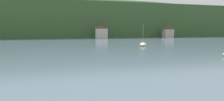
{
  "coord_description": "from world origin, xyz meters",
  "views": [
    {
      "loc": [
        -7.6,
        16.04,
        4.55
      ],
      "look_at": [
        0.0,
        44.03,
        1.37
      ],
      "focal_mm": 30.3,
      "sensor_mm": 36.0,
      "label": 1
    }
  ],
  "objects": [
    {
      "name": "shore_building_westcentral",
      "position": [
        13.43,
        115.14,
        3.3
      ],
      "size": [
        6.57,
        3.44,
        6.81
      ],
      "color": "beige",
      "rests_on": "ground_plane"
    },
    {
      "name": "shore_building_central",
      "position": [
        53.73,
        115.52,
        3.31
      ],
      "size": [
        5.97,
        4.26,
        6.83
      ],
      "color": "#BCB29E",
      "rests_on": "ground_plane"
    },
    {
      "name": "sailboat_far_6",
      "position": [
        15.22,
        66.06,
        0.29
      ],
      "size": [
        4.47,
        6.5,
        6.77
      ],
      "rotation": [
        0.0,
        0.0,
        4.26
      ],
      "color": "#CCBC8E",
      "rests_on": "ground_plane"
    },
    {
      "name": "wooded_hillside",
      "position": [
        20.86,
        151.71,
        8.85
      ],
      "size": [
        352.0,
        53.48,
        39.98
      ],
      "color": "#38562D",
      "rests_on": "ground_plane"
    }
  ]
}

